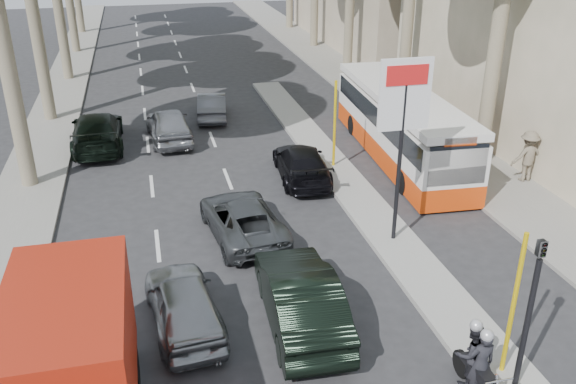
{
  "coord_description": "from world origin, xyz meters",
  "views": [
    {
      "loc": [
        -3.66,
        -9.93,
        9.11
      ],
      "look_at": [
        0.2,
        5.93,
        1.6
      ],
      "focal_mm": 38.0,
      "sensor_mm": 36.0,
      "label": 1
    }
  ],
  "objects_px": {
    "city_bus": "(401,123)",
    "motorcycle": "(476,361)",
    "red_truck": "(70,381)",
    "dark_hatchback": "(300,297)",
    "silver_hatchback": "(184,303)"
  },
  "relations": [
    {
      "from": "city_bus",
      "to": "motorcycle",
      "type": "xyz_separation_m",
      "value": [
        -3.8,
        -12.83,
        -0.67
      ]
    },
    {
      "from": "red_truck",
      "to": "dark_hatchback",
      "type": "bearing_deg",
      "value": 29.09
    },
    {
      "from": "city_bus",
      "to": "silver_hatchback",
      "type": "bearing_deg",
      "value": -132.56
    },
    {
      "from": "silver_hatchback",
      "to": "red_truck",
      "type": "distance_m",
      "value": 4.06
    },
    {
      "from": "red_truck",
      "to": "city_bus",
      "type": "distance_m",
      "value": 17.03
    },
    {
      "from": "silver_hatchback",
      "to": "red_truck",
      "type": "height_order",
      "value": "red_truck"
    },
    {
      "from": "city_bus",
      "to": "motorcycle",
      "type": "relative_size",
      "value": 5.19
    },
    {
      "from": "red_truck",
      "to": "motorcycle",
      "type": "bearing_deg",
      "value": -2.49
    },
    {
      "from": "red_truck",
      "to": "city_bus",
      "type": "xyz_separation_m",
      "value": [
        11.63,
        12.45,
        -0.15
      ]
    },
    {
      "from": "city_bus",
      "to": "motorcycle",
      "type": "bearing_deg",
      "value": -103.29
    },
    {
      "from": "red_truck",
      "to": "city_bus",
      "type": "bearing_deg",
      "value": 47.25
    },
    {
      "from": "dark_hatchback",
      "to": "red_truck",
      "type": "height_order",
      "value": "red_truck"
    },
    {
      "from": "dark_hatchback",
      "to": "red_truck",
      "type": "xyz_separation_m",
      "value": [
        -4.93,
        -2.71,
        0.84
      ]
    },
    {
      "from": "motorcycle",
      "to": "city_bus",
      "type": "bearing_deg",
      "value": 73.08
    },
    {
      "from": "dark_hatchback",
      "to": "motorcycle",
      "type": "height_order",
      "value": "motorcycle"
    }
  ]
}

